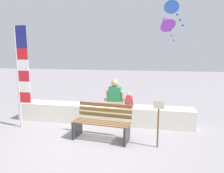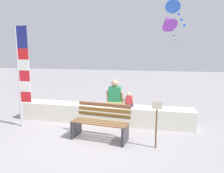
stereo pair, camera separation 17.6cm
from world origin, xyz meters
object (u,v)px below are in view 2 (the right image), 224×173
Objects in this scene: kite_blue at (173,4)px; flag_banner at (22,70)px; person_child at (129,101)px; park_bench at (101,123)px; kite_purple at (168,21)px; sign_post at (156,120)px; person_adult at (115,95)px.

flag_banner is at bearing -150.39° from kite_blue.
person_child is 0.15× the size of flag_banner.
kite_purple is (1.69, 3.91, 2.99)m from park_bench.
kite_blue reaches higher than person_child.
flag_banner reaches higher than sign_post.
person_adult is 1.96m from sign_post.
person_adult reaches higher than park_bench.
sign_post is at bearing -8.86° from flag_banner.
kite_blue is at bearing 56.78° from park_bench.
park_bench is 1.36× the size of sign_post.
kite_blue is (1.25, 1.54, 3.08)m from person_child.
kite_blue is 0.98× the size of sign_post.
sign_post is at bearing -94.15° from kite_purple.
kite_purple is 1.04× the size of sign_post.
flag_banner is 5.33m from kite_blue.
flag_banner is at bearing 172.04° from park_bench.
sign_post is at bearing -10.42° from park_bench.
person_child is 1.70m from sign_post.
person_adult is at bearing -137.69° from kite_blue.
kite_purple reaches higher than flag_banner.
person_child is at bearing 16.29° from flag_banner.
park_bench is 5.21m from kite_purple.
person_adult is 4.01m from kite_purple.
person_child is at bearing -129.15° from kite_blue.
sign_post is (-0.30, -4.16, -2.73)m from kite_purple.
kite_blue is at bearing -84.51° from kite_purple.
park_bench is 3.47× the size of person_child.
kite_purple reaches higher than person_child.
person_child is at bearing 65.62° from park_bench.
person_adult is 2.82m from flag_banner.
kite_purple is at bearing 40.78° from flag_banner.
person_child reaches higher than park_bench.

